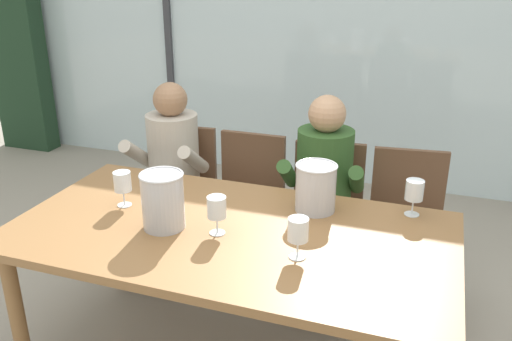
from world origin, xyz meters
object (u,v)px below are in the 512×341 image
chair_right_of_center (406,215)px  ice_bucket_primary (163,200)px  person_beige_jumper (169,166)px  ice_bucket_secondary (316,187)px  wine_glass_by_right_taster (217,209)px  wine_glass_by_left_taster (298,231)px  chair_near_curtain (181,184)px  dining_table (230,244)px  person_olive_shirt (322,187)px  wine_glass_center_pour (122,182)px  chair_left_of_center (247,193)px  chair_center (327,206)px  wine_glass_near_bucket (414,192)px

chair_right_of_center → ice_bucket_primary: 1.47m
person_beige_jumper → ice_bucket_secondary: size_ratio=5.08×
chair_right_of_center → person_beige_jumper: size_ratio=0.73×
wine_glass_by_right_taster → wine_glass_by_left_taster: bearing=-11.8°
chair_near_curtain → dining_table: bearing=-57.6°
chair_near_curtain → person_olive_shirt: bearing=-13.2°
chair_right_of_center → wine_glass_center_pour: 1.60m
wine_glass_center_pour → ice_bucket_secondary: bearing=16.2°
dining_table → person_beige_jumper: person_beige_jumper is taller
chair_left_of_center → chair_near_curtain: bearing=-179.3°
chair_left_of_center → ice_bucket_primary: bearing=-91.7°
dining_table → person_beige_jumper: size_ratio=1.66×
ice_bucket_secondary → wine_glass_by_left_taster: 0.45m
wine_glass_center_pour → chair_near_curtain: bearing=99.4°
chair_left_of_center → wine_glass_by_left_taster: size_ratio=4.95×
ice_bucket_secondary → wine_glass_center_pour: bearing=-163.8°
chair_center → wine_glass_near_bucket: 0.80m
dining_table → wine_glass_by_left_taster: bearing=-21.1°
chair_near_curtain → person_beige_jumper: person_beige_jumper is taller
chair_left_of_center → wine_glass_by_right_taster: wine_glass_by_right_taster is taller
chair_left_of_center → person_olive_shirt: 0.55m
wine_glass_near_bucket → chair_near_curtain: bearing=161.2°
ice_bucket_secondary → wine_glass_near_bucket: size_ratio=1.33×
chair_near_curtain → person_beige_jumper: 0.21m
wine_glass_near_bucket → wine_glass_by_right_taster: 0.92m
ice_bucket_secondary → wine_glass_near_bucket: 0.45m
dining_table → wine_glass_by_right_taster: (-0.04, -0.05, 0.19)m
chair_right_of_center → wine_glass_by_left_taster: bearing=-115.1°
chair_right_of_center → wine_glass_by_left_taster: 1.19m
chair_right_of_center → person_olive_shirt: (-0.47, -0.15, 0.17)m
chair_left_of_center → person_olive_shirt: size_ratio=0.73×
dining_table → ice_bucket_primary: ice_bucket_primary is taller
person_olive_shirt → wine_glass_by_left_taster: person_olive_shirt is taller
chair_center → person_beige_jumper: size_ratio=0.73×
person_olive_shirt → wine_glass_near_bucket: bearing=-41.9°
dining_table → chair_center: 0.96m
wine_glass_by_left_taster → chair_left_of_center: bearing=119.7°
chair_right_of_center → wine_glass_by_left_taster: size_ratio=4.95×
wine_glass_by_right_taster → chair_left_of_center: bearing=102.7°
person_olive_shirt → wine_glass_center_pour: (-0.82, -0.73, 0.20)m
chair_center → person_olive_shirt: person_olive_shirt is taller
ice_bucket_primary → wine_glass_near_bucket: bearing=25.4°
person_beige_jumper → wine_glass_near_bucket: person_beige_jumper is taller
dining_table → wine_glass_center_pour: size_ratio=11.29×
dining_table → chair_left_of_center: size_ratio=2.28×
chair_right_of_center → wine_glass_near_bucket: (0.04, -0.52, 0.37)m
chair_right_of_center → person_beige_jumper: 1.46m
chair_near_curtain → chair_left_of_center: 0.46m
chair_center → person_beige_jumper: bearing=178.6°
ice_bucket_primary → ice_bucket_secondary: (0.60, 0.39, -0.01)m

